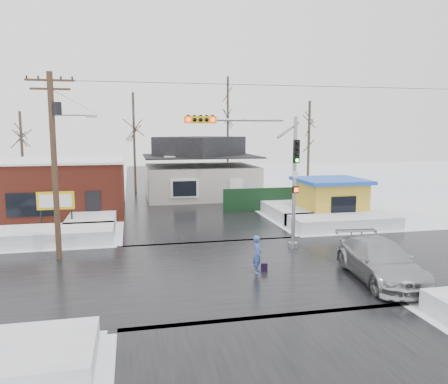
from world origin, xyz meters
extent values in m
plane|color=white|center=(0.00, 0.00, 0.00)|extent=(120.00, 120.00, 0.00)
cube|color=black|center=(0.00, 0.00, 0.01)|extent=(10.00, 120.00, 0.02)
cube|color=black|center=(0.00, 0.00, 0.01)|extent=(120.00, 10.00, 0.02)
cube|color=white|center=(-9.00, 7.00, 0.40)|extent=(7.00, 3.00, 0.80)
cube|color=white|center=(9.00, 7.00, 0.40)|extent=(7.00, 3.00, 0.80)
cube|color=white|center=(-7.00, 12.00, 0.40)|extent=(3.00, 8.00, 0.80)
cube|color=white|center=(7.00, 12.00, 0.40)|extent=(3.00, 8.00, 0.80)
cylinder|color=gray|center=(4.00, 3.00, 3.50)|extent=(0.20, 0.20, 7.00)
cylinder|color=gray|center=(4.00, 3.00, 0.15)|extent=(0.50, 0.50, 0.30)
cylinder|color=gray|center=(1.00, 3.00, 6.80)|extent=(4.60, 0.14, 0.14)
cube|color=gold|center=(-1.00, 3.00, 6.80)|extent=(1.60, 0.28, 0.35)
sphere|color=#FF0C0C|center=(-1.60, 2.84, 6.80)|extent=(0.20, 0.20, 0.20)
sphere|color=#FF0C0C|center=(-0.40, 2.84, 6.80)|extent=(0.20, 0.20, 0.20)
cube|color=black|center=(4.00, 2.80, 5.20)|extent=(0.30, 0.22, 1.20)
sphere|color=#0CE533|center=(4.00, 2.66, 4.75)|extent=(0.18, 0.18, 0.18)
cube|color=black|center=(4.00, 2.80, 3.20)|extent=(0.30, 0.20, 0.35)
cylinder|color=#382619|center=(-8.00, 3.50, 4.50)|extent=(0.28, 0.28, 9.00)
cube|color=#382619|center=(-8.00, 3.50, 8.60)|extent=(2.20, 0.10, 0.10)
cube|color=#382619|center=(-8.00, 3.50, 8.20)|extent=(1.80, 0.10, 0.10)
cylinder|color=black|center=(-7.75, 3.50, 7.30)|extent=(0.44, 0.44, 0.60)
cylinder|color=gray|center=(-7.10, 3.50, 7.00)|extent=(1.80, 0.08, 0.08)
cube|color=gray|center=(-6.20, 3.50, 6.95)|extent=(0.50, 0.22, 0.12)
cube|color=maroon|center=(-11.00, 16.00, 2.00)|extent=(12.00, 8.00, 4.00)
cube|color=white|center=(-11.00, 16.00, 4.05)|extent=(12.20, 8.20, 0.15)
cube|color=black|center=(-11.00, 11.98, 1.40)|extent=(3.00, 0.08, 1.60)
cube|color=black|center=(-7.00, 11.98, 1.10)|extent=(1.00, 0.08, 2.20)
cylinder|color=black|center=(-9.90, 9.50, 0.90)|extent=(0.10, 0.10, 1.80)
cylinder|color=black|center=(-8.10, 9.50, 0.90)|extent=(0.10, 0.10, 1.80)
cube|color=gold|center=(-9.00, 9.50, 2.00)|extent=(2.20, 0.18, 1.10)
cube|color=white|center=(-9.00, 9.39, 2.00)|extent=(1.90, 0.02, 0.80)
cube|color=beige|center=(2.00, 22.00, 1.50)|extent=(10.00, 8.00, 3.00)
cube|color=black|center=(2.00, 22.00, 3.90)|extent=(10.40, 8.40, 0.12)
pyramid|color=black|center=(2.00, 22.00, 4.86)|extent=(9.00, 7.00, 1.80)
cube|color=maroon|center=(5.20, 23.00, 4.90)|extent=(0.70, 0.70, 1.40)
cube|color=white|center=(0.00, 17.95, 1.40)|extent=(2.40, 0.12, 1.60)
cube|color=gold|center=(9.50, 10.00, 1.30)|extent=(4.00, 4.00, 2.60)
cube|color=blue|center=(9.50, 10.00, 2.75)|extent=(4.60, 4.60, 0.25)
cube|color=black|center=(9.50, 7.97, 1.30)|extent=(1.80, 0.06, 1.20)
cube|color=black|center=(6.50, 14.00, 0.90)|extent=(8.00, 0.12, 1.80)
cylinder|color=#332821|center=(-4.00, 26.00, 5.00)|extent=(0.24, 0.24, 10.00)
cylinder|color=#332821|center=(6.00, 28.00, 6.00)|extent=(0.24, 0.24, 12.00)
cylinder|color=#332821|center=(12.00, 20.00, 4.50)|extent=(0.24, 0.24, 9.00)
cylinder|color=#332821|center=(-14.00, 24.00, 4.00)|extent=(0.24, 0.24, 8.00)
imported|color=#3B58A6|center=(0.94, -0.63, 0.84)|extent=(0.59, 0.72, 1.68)
imported|color=#A2A5A9|center=(5.74, -2.59, 0.81)|extent=(2.86, 5.82, 1.63)
cube|color=black|center=(1.30, -0.47, 0.17)|extent=(0.29, 0.15, 0.35)
camera|label=1|loc=(-4.44, -18.57, 6.27)|focal=35.00mm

